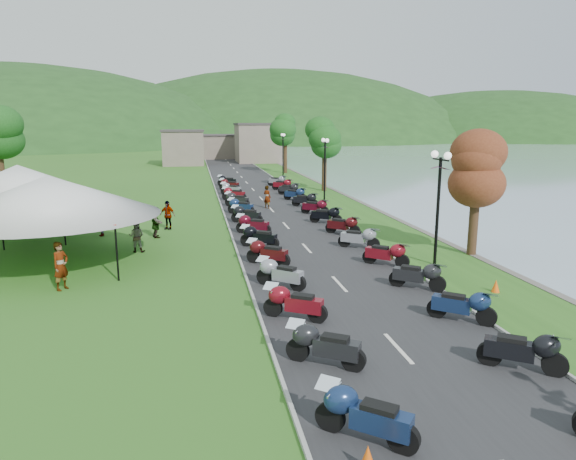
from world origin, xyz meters
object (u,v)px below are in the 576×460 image
pedestrian_a (63,290)px  pedestrian_c (101,236)px  pedestrian_b (138,252)px  vendor_tent_main (51,220)px

pedestrian_a → pedestrian_c: (-0.18, 9.68, 0.00)m
pedestrian_a → pedestrian_c: size_ratio=1.21×
pedestrian_b → pedestrian_c: pedestrian_b is taller
pedestrian_c → vendor_tent_main: bearing=-40.4°
pedestrian_a → vendor_tent_main: bearing=50.1°
vendor_tent_main → pedestrian_a: size_ratio=3.40×
pedestrian_b → pedestrian_c: 4.77m
vendor_tent_main → pedestrian_a: vendor_tent_main is taller
pedestrian_a → pedestrian_b: pedestrian_a is taller
pedestrian_a → pedestrian_b: size_ratio=1.18×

